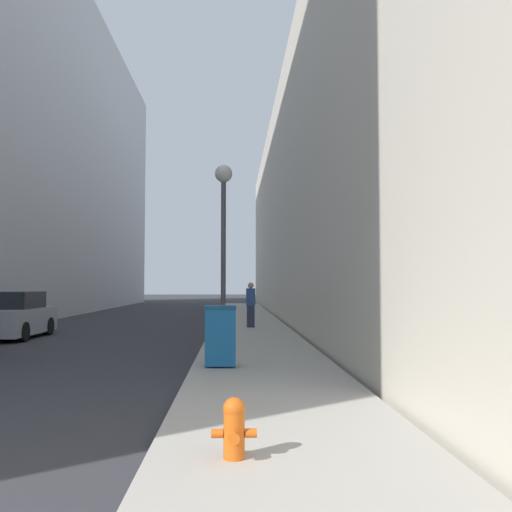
{
  "coord_description": "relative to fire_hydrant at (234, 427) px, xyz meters",
  "views": [
    {
      "loc": [
        4.78,
        -4.18,
        1.85
      ],
      "look_at": [
        5.63,
        17.8,
        2.94
      ],
      "focal_mm": 40.0,
      "sensor_mm": 36.0,
      "label": 1
    }
  ],
  "objects": [
    {
      "name": "parked_sedan_near",
      "position": [
        -7.61,
        14.21,
        0.3
      ],
      "size": [
        1.9,
        4.17,
        1.59
      ],
      "color": "#A3A8B2",
      "rests_on": "ground"
    },
    {
      "name": "lamppost",
      "position": [
        -0.31,
        10.71,
        3.27
      ],
      "size": [
        0.51,
        0.51,
        5.19
      ],
      "color": "#4C4C51",
      "rests_on": "sidewalk_right"
    },
    {
      "name": "sidewalk_right",
      "position": [
        0.66,
        16.48,
        -0.38
      ],
      "size": [
        3.09,
        60.0,
        0.13
      ],
      "color": "#ADA89E",
      "rests_on": "ground"
    },
    {
      "name": "building_right_stone",
      "position": [
        8.3,
        24.48,
        5.72
      ],
      "size": [
        12.0,
        60.0,
        12.33
      ],
      "color": "beige",
      "rests_on": "ground"
    },
    {
      "name": "trash_bin",
      "position": [
        -0.28,
        6.33,
        0.34
      ],
      "size": [
        0.65,
        0.6,
        1.27
      ],
      "color": "#19609E",
      "rests_on": "sidewalk_right"
    },
    {
      "name": "pedestrian_on_sidewalk",
      "position": [
        0.67,
        17.18,
        0.59
      ],
      "size": [
        0.36,
        0.24,
        1.79
      ],
      "color": "#2D3347",
      "rests_on": "sidewalk_right"
    },
    {
      "name": "fire_hydrant",
      "position": [
        0.0,
        0.0,
        0.0
      ],
      "size": [
        0.45,
        0.34,
        0.6
      ],
      "color": "#D15614",
      "rests_on": "sidewalk_right"
    }
  ]
}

